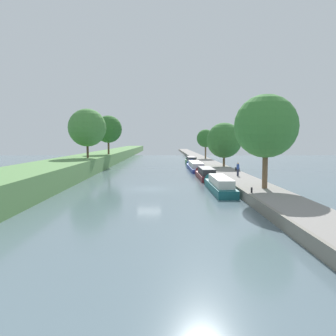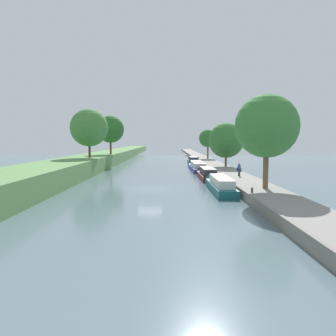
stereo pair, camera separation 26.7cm
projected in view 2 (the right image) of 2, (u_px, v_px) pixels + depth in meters
The scene contains 17 objects.
ground_plane at pixel (148, 189), 36.43m from camera, with size 160.00×160.00×0.00m, color slate.
left_grassy_bank at pixel (32, 178), 36.27m from camera, with size 7.29×260.00×2.34m.
right_towpath at pixel (248, 185), 36.45m from camera, with size 3.83×260.00×0.80m.
stone_quay at pixel (229, 185), 36.43m from camera, with size 0.25×260.00×0.85m.
narrowboat_teal at pixel (218, 185), 35.16m from camera, with size 1.88×11.13×2.06m.
narrowboat_maroon at pixel (205, 174), 46.76m from camera, with size 2.03×10.25×2.16m.
narrowboat_blue at pixel (195, 166), 60.40m from camera, with size 2.19×15.73×2.18m.
narrowboat_green at pixel (191, 161), 73.91m from camera, with size 1.88×10.96×2.16m.
tree_rightbank_near at pixel (265, 126), 30.88m from camera, with size 5.79×5.79×8.61m.
tree_rightbank_midnear at pixel (224, 140), 56.94m from camera, with size 5.92×5.92×7.35m.
tree_rightbank_midfar at pixel (206, 138), 81.19m from camera, with size 4.29×4.29×6.98m.
tree_leftbank_downstream at pixel (87, 128), 55.01m from camera, with size 6.12×6.12×7.95m.
tree_leftbank_upstream at pixel (109, 129), 68.20m from camera, with size 5.48×5.48×7.79m.
person_walking at pixel (238, 169), 42.07m from camera, with size 0.34×0.34×1.66m.
mooring_bollard_near at pixel (250, 190), 28.72m from camera, with size 0.16×0.16×0.45m.
mooring_bollard_far at pixel (197, 158), 78.93m from camera, with size 0.16×0.16×0.45m.
park_bench at pixel (237, 169), 48.73m from camera, with size 0.44×1.50×0.47m.
Camera 2 is at (1.95, -36.13, 5.27)m, focal length 36.30 mm.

